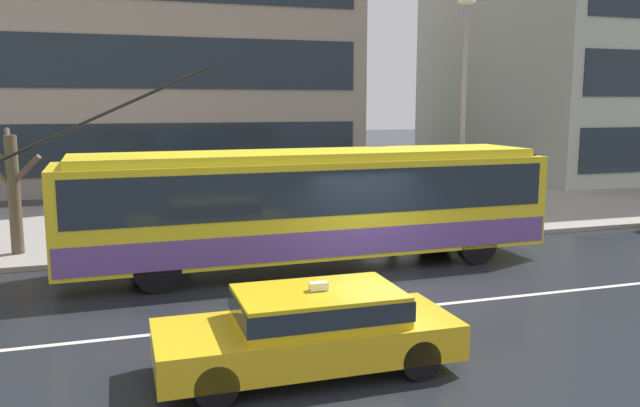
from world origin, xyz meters
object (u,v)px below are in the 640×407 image
pedestrian_approaching_curb (183,210)px  street_lamp (463,97)px  pedestrian_at_shelter (152,190)px  trolleybus (312,204)px  taxi_oncoming_near (311,326)px  street_tree_bare (11,186)px  bus_shelter (265,172)px  pedestrian_walking_past (391,176)px

pedestrian_approaching_curb → street_lamp: size_ratio=0.24×
pedestrian_at_shelter → street_lamp: (9.19, -1.23, 2.64)m
pedestrian_approaching_curb → pedestrian_at_shelter: bearing=139.2°
trolleybus → taxi_oncoming_near: bearing=-107.1°
taxi_oncoming_near → pedestrian_approaching_curb: pedestrian_approaching_curb is taller
street_tree_bare → bus_shelter: bearing=6.8°
pedestrian_approaching_curb → bus_shelter: bearing=23.8°
trolleybus → pedestrian_walking_past: trolleybus is taller
taxi_oncoming_near → pedestrian_walking_past: pedestrian_walking_past is taller
pedestrian_approaching_curb → pedestrian_walking_past: 7.06m
pedestrian_at_shelter → pedestrian_walking_past: (7.70, 0.66, 0.07)m
pedestrian_at_shelter → street_lamp: bearing=-7.6°
pedestrian_approaching_curb → street_tree_bare: 4.44m
bus_shelter → street_tree_bare: size_ratio=1.23×
pedestrian_walking_past → street_tree_bare: street_tree_bare is taller
taxi_oncoming_near → street_lamp: (7.39, 8.44, 3.57)m
trolleybus → street_lamp: street_lamp is taller
taxi_oncoming_near → bus_shelter: bearing=81.0°
trolleybus → pedestrian_approaching_curb: 4.09m
trolleybus → pedestrian_approaching_curb: trolleybus is taller
taxi_oncoming_near → pedestrian_at_shelter: (-1.80, 9.67, 0.93)m
street_tree_bare → pedestrian_approaching_curb: bearing=-4.2°
trolleybus → bus_shelter: 4.03m
trolleybus → pedestrian_at_shelter: (-3.68, 3.54, 0.03)m
pedestrian_approaching_curb → street_lamp: (8.40, -0.55, 3.13)m
taxi_oncoming_near → bus_shelter: size_ratio=1.14×
bus_shelter → trolleybus: bearing=-86.0°
bus_shelter → street_lamp: street_lamp is taller
trolleybus → taxi_oncoming_near: (-1.89, -6.13, -0.91)m
trolleybus → pedestrian_at_shelter: size_ratio=6.89×
street_lamp → street_tree_bare: 13.00m
pedestrian_at_shelter → street_lamp: size_ratio=0.27×
pedestrian_approaching_curb → pedestrian_walking_past: bearing=11.0°
street_lamp → trolleybus: bearing=-157.2°
pedestrian_walking_past → street_lamp: (1.49, -1.89, 2.57)m
pedestrian_walking_past → street_lamp: street_lamp is taller
pedestrian_at_shelter → pedestrian_walking_past: size_ratio=0.97×
taxi_oncoming_near → trolleybus: bearing=72.9°
trolleybus → street_tree_bare: bearing=156.3°
taxi_oncoming_near → pedestrian_walking_past: bearing=60.2°
street_lamp → pedestrian_walking_past: bearing=128.2°
bus_shelter → pedestrian_at_shelter: bus_shelter is taller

